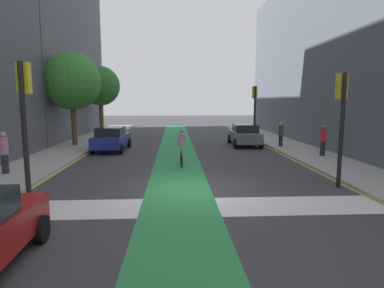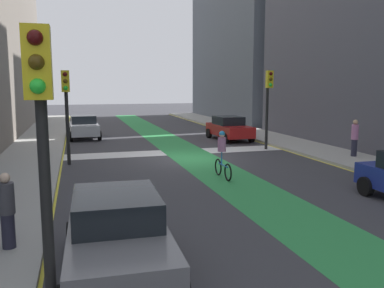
{
  "view_description": "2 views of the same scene",
  "coord_description": "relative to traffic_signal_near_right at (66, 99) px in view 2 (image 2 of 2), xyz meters",
  "views": [
    {
      "loc": [
        -0.59,
        -11.6,
        3.27
      ],
      "look_at": [
        0.17,
        2.47,
        1.37
      ],
      "focal_mm": 30.09,
      "sensor_mm": 36.0,
      "label": 1
    },
    {
      "loc": [
        5.2,
        19.07,
        3.63
      ],
      "look_at": [
        0.69,
        3.41,
        1.24
      ],
      "focal_mm": 37.6,
      "sensor_mm": 36.0,
      "label": 2
    }
  ],
  "objects": [
    {
      "name": "car_red_left_near",
      "position": [
        -10.16,
        -5.96,
        -2.2
      ],
      "size": [
        2.16,
        4.27,
        1.57
      ],
      "color": "#A51919",
      "rests_on": "ground_plane"
    },
    {
      "name": "traffic_signal_near_right",
      "position": [
        0.0,
        0.0,
        0.0
      ],
      "size": [
        0.35,
        0.52,
        4.28
      ],
      "color": "black",
      "rests_on": "ground_plane"
    },
    {
      "name": "sidewalk_right",
      "position": [
        1.88,
        -0.11,
        -2.92
      ],
      "size": [
        3.0,
        60.0,
        0.15
      ],
      "primitive_type": "cube",
      "color": "#9E9E99",
      "rests_on": "ground_plane"
    },
    {
      "name": "traffic_signal_far_right",
      "position": [
        0.04,
        13.25,
        0.07
      ],
      "size": [
        0.35,
        0.52,
        4.39
      ],
      "color": "black",
      "rests_on": "ground_plane"
    },
    {
      "name": "traffic_signal_near_left",
      "position": [
        -10.77,
        -1.59,
        0.1
      ],
      "size": [
        0.35,
        0.52,
        4.43
      ],
      "color": "black",
      "rests_on": "ground_plane"
    },
    {
      "name": "cyclist_in_lane",
      "position": [
        -5.87,
        4.31,
        -2.03
      ],
      "size": [
        0.32,
        1.73,
        1.86
      ],
      "color": "black",
      "rests_on": "ground_plane"
    },
    {
      "name": "crosswalk_band",
      "position": [
        -5.62,
        -2.11,
        -3.0
      ],
      "size": [
        12.0,
        1.8,
        0.01
      ],
      "primitive_type": "cube",
      "color": "silver",
      "rests_on": "ground_plane"
    },
    {
      "name": "ground_plane",
      "position": [
        -5.62,
        -0.11,
        -3.0
      ],
      "size": [
        120.0,
        120.0,
        0.0
      ],
      "primitive_type": "plane",
      "color": "#38383D"
    },
    {
      "name": "bike_lane_paint",
      "position": [
        -6.08,
        -0.11,
        -2.99
      ],
      "size": [
        2.4,
        60.0,
        0.01
      ],
      "primitive_type": "cube",
      "color": "#2D8C47",
      "rests_on": "ground_plane"
    },
    {
      "name": "pedestrian_sidewalk_left_a",
      "position": [
        -13.53,
        2.34,
        -1.92
      ],
      "size": [
        0.34,
        0.34,
        1.81
      ],
      "color": "#262638",
      "rests_on": "sidewalk_left"
    },
    {
      "name": "curb_stripe_left",
      "position": [
        -11.62,
        -0.11,
        -2.99
      ],
      "size": [
        0.16,
        60.0,
        0.01
      ],
      "primitive_type": "cube",
      "color": "yellow",
      "rests_on": "ground_plane"
    },
    {
      "name": "curb_stripe_right",
      "position": [
        0.38,
        -0.11,
        -2.99
      ],
      "size": [
        0.16,
        60.0,
        0.01
      ],
      "primitive_type": "cube",
      "color": "yellow",
      "rests_on": "ground_plane"
    },
    {
      "name": "sidewalk_left",
      "position": [
        -13.12,
        -0.11,
        -2.92
      ],
      "size": [
        3.0,
        60.0,
        0.15
      ],
      "primitive_type": "cube",
      "color": "#9E9E99",
      "rests_on": "ground_plane"
    },
    {
      "name": "car_silver_right_near",
      "position": [
        -0.87,
        -9.63,
        -2.2
      ],
      "size": [
        2.16,
        4.27,
        1.57
      ],
      "color": "#B2B7BF",
      "rests_on": "ground_plane"
    },
    {
      "name": "pedestrian_sidewalk_right_a",
      "position": [
        1.09,
        9.91,
        -2.01
      ],
      "size": [
        0.34,
        0.34,
        1.65
      ],
      "color": "#262638",
      "rests_on": "sidewalk_right"
    },
    {
      "name": "car_grey_right_far",
      "position": [
        -1.08,
        11.49,
        -2.2
      ],
      "size": [
        2.13,
        4.25,
        1.57
      ],
      "color": "slate",
      "rests_on": "ground_plane"
    }
  ]
}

